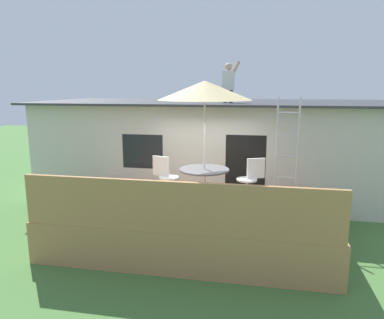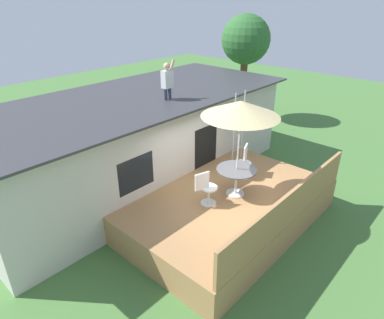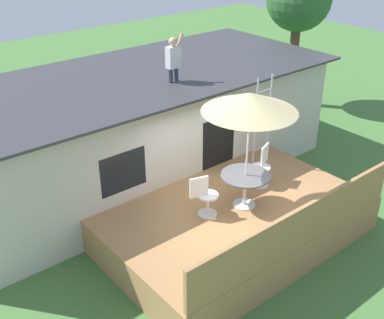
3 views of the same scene
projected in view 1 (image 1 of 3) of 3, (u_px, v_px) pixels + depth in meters
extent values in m
plane|color=#477538|center=(194.00, 236.00, 7.91)|extent=(40.00, 40.00, 0.00)
cube|color=beige|center=(215.00, 148.00, 11.10)|extent=(10.00, 4.00, 2.74)
cube|color=#38383D|center=(216.00, 102.00, 10.83)|extent=(10.50, 4.50, 0.06)
cube|color=black|center=(143.00, 151.00, 9.45)|extent=(1.10, 0.03, 0.90)
cube|color=black|center=(245.00, 174.00, 9.07)|extent=(1.00, 0.03, 2.00)
cube|color=#A87A4C|center=(194.00, 219.00, 7.83)|extent=(5.54, 3.64, 0.80)
cube|color=#A87A4C|center=(175.00, 208.00, 5.95)|extent=(5.44, 0.08, 0.90)
cylinder|color=silver|center=(204.00, 202.00, 7.61)|extent=(0.48, 0.48, 0.03)
cylinder|color=silver|center=(204.00, 186.00, 7.54)|extent=(0.07, 0.07, 0.71)
cylinder|color=#4C4C51|center=(204.00, 170.00, 7.47)|extent=(1.04, 1.04, 0.03)
cylinder|color=silver|center=(204.00, 147.00, 7.37)|extent=(0.04, 0.04, 2.40)
cone|color=beige|center=(205.00, 90.00, 7.15)|extent=(1.90, 1.90, 0.38)
cylinder|color=silver|center=(276.00, 145.00, 8.27)|extent=(0.04, 0.04, 2.20)
cylinder|color=silver|center=(298.00, 146.00, 8.19)|extent=(0.04, 0.04, 2.20)
cylinder|color=silver|center=(285.00, 177.00, 8.38)|extent=(0.48, 0.03, 0.03)
cylinder|color=silver|center=(286.00, 156.00, 8.28)|extent=(0.48, 0.03, 0.03)
cylinder|color=silver|center=(288.00, 135.00, 8.18)|extent=(0.48, 0.03, 0.03)
cylinder|color=silver|center=(289.00, 113.00, 8.08)|extent=(0.48, 0.03, 0.03)
cylinder|color=#33384C|center=(225.00, 96.00, 9.77)|extent=(0.10, 0.10, 0.34)
cylinder|color=#33384C|center=(231.00, 96.00, 9.74)|extent=(0.10, 0.10, 0.34)
cube|color=silver|center=(228.00, 81.00, 9.67)|extent=(0.32, 0.20, 0.50)
sphere|color=tan|center=(229.00, 67.00, 9.60)|extent=(0.20, 0.20, 0.20)
cylinder|color=tan|center=(235.00, 69.00, 9.58)|extent=(0.26, 0.08, 0.44)
cylinder|color=silver|center=(169.00, 197.00, 7.99)|extent=(0.40, 0.40, 0.02)
cylinder|color=silver|center=(169.00, 188.00, 7.94)|extent=(0.06, 0.06, 0.44)
cylinder|color=silver|center=(169.00, 178.00, 7.90)|extent=(0.44, 0.44, 0.04)
cube|color=silver|center=(161.00, 166.00, 7.94)|extent=(0.40, 0.15, 0.44)
cylinder|color=silver|center=(246.00, 200.00, 7.81)|extent=(0.40, 0.40, 0.02)
cylinder|color=silver|center=(246.00, 190.00, 7.76)|extent=(0.06, 0.06, 0.44)
cylinder|color=silver|center=(247.00, 180.00, 7.72)|extent=(0.44, 0.44, 0.04)
cube|color=silver|center=(256.00, 168.00, 7.71)|extent=(0.38, 0.19, 0.44)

